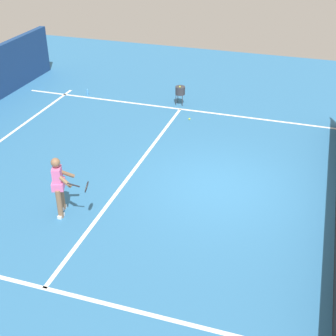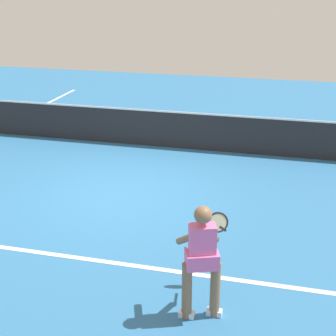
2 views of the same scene
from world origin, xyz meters
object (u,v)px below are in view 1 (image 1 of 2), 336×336
tennis_player (60,184)px  water_bottle (88,92)px  ball_hopper (180,91)px  tennis_ball_near (189,119)px

tennis_player → water_bottle: size_ratio=6.46×
ball_hopper → water_bottle: bearing=-87.1°
tennis_player → water_bottle: bearing=-158.1°
tennis_ball_near → tennis_player: bearing=-13.1°
ball_hopper → water_bottle: (0.19, -3.74, -0.43)m
tennis_ball_near → ball_hopper: bearing=-150.2°
water_bottle → tennis_ball_near: bearing=76.6°
ball_hopper → water_bottle: size_ratio=3.10×
ball_hopper → water_bottle: ball_hopper is taller
ball_hopper → tennis_ball_near: bearing=29.8°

